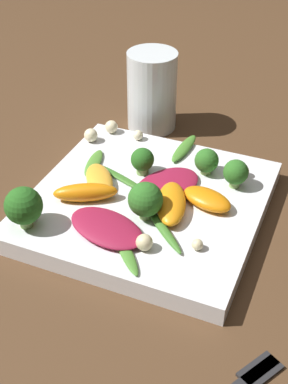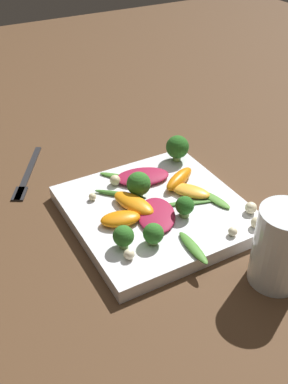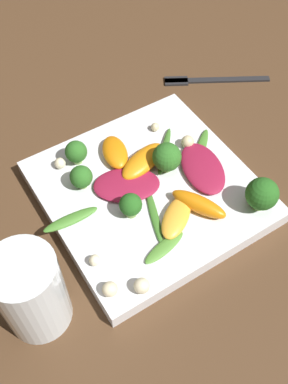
% 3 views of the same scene
% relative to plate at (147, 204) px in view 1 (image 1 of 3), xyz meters
% --- Properties ---
extents(ground_plane, '(2.40, 2.40, 0.00)m').
position_rel_plate_xyz_m(ground_plane, '(0.00, 0.00, -0.01)').
color(ground_plane, '#4C331E').
extents(plate, '(0.26, 0.26, 0.02)m').
position_rel_plate_xyz_m(plate, '(0.00, 0.00, 0.00)').
color(plate, white).
rests_on(plate, ground_plane).
extents(drinking_glass, '(0.07, 0.07, 0.12)m').
position_rel_plate_xyz_m(drinking_glass, '(-0.19, -0.07, 0.05)').
color(drinking_glass, white).
rests_on(drinking_glass, ground_plane).
extents(radicchio_leaf_0, '(0.10, 0.09, 0.01)m').
position_rel_plate_xyz_m(radicchio_leaf_0, '(-0.03, 0.02, 0.02)').
color(radicchio_leaf_0, maroon).
rests_on(radicchio_leaf_0, plate).
extents(radicchio_leaf_1, '(0.08, 0.10, 0.01)m').
position_rel_plate_xyz_m(radicchio_leaf_1, '(0.08, -0.02, 0.02)').
color(radicchio_leaf_1, maroon).
rests_on(radicchio_leaf_1, plate).
extents(orange_segment_0, '(0.09, 0.06, 0.02)m').
position_rel_plate_xyz_m(orange_segment_0, '(0.01, 0.03, 0.02)').
color(orange_segment_0, orange).
rests_on(orange_segment_0, plate).
extents(orange_segment_1, '(0.05, 0.07, 0.02)m').
position_rel_plate_xyz_m(orange_segment_1, '(-0.01, 0.07, 0.02)').
color(orange_segment_1, orange).
rests_on(orange_segment_1, plate).
extents(orange_segment_2, '(0.07, 0.07, 0.01)m').
position_rel_plate_xyz_m(orange_segment_2, '(-0.00, -0.06, 0.02)').
color(orange_segment_2, '#FCAD33').
rests_on(orange_segment_2, plate).
extents(orange_segment_3, '(0.05, 0.08, 0.02)m').
position_rel_plate_xyz_m(orange_segment_3, '(0.03, -0.06, 0.02)').
color(orange_segment_3, orange).
rests_on(orange_segment_3, plate).
extents(broccoli_floret_0, '(0.04, 0.04, 0.04)m').
position_rel_plate_xyz_m(broccoli_floret_0, '(0.04, 0.01, 0.04)').
color(broccoli_floret_0, '#7A9E51').
rests_on(broccoli_floret_0, plate).
extents(broccoli_floret_1, '(0.04, 0.04, 0.05)m').
position_rel_plate_xyz_m(broccoli_floret_1, '(0.10, -0.10, 0.04)').
color(broccoli_floret_1, '#84AD5B').
rests_on(broccoli_floret_1, plate).
extents(broccoli_floret_2, '(0.03, 0.03, 0.03)m').
position_rel_plate_xyz_m(broccoli_floret_2, '(-0.04, -0.02, 0.03)').
color(broccoli_floret_2, '#7A9E51').
rests_on(broccoli_floret_2, plate).
extents(broccoli_floret_3, '(0.03, 0.03, 0.03)m').
position_rel_plate_xyz_m(broccoli_floret_3, '(-0.07, 0.05, 0.03)').
color(broccoli_floret_3, '#7A9E51').
rests_on(broccoli_floret_3, plate).
extents(broccoli_floret_4, '(0.03, 0.03, 0.04)m').
position_rel_plate_xyz_m(broccoli_floret_4, '(-0.06, 0.09, 0.03)').
color(broccoli_floret_4, '#84AD5B').
rests_on(broccoli_floret_4, plate).
extents(arugula_sprig_0, '(0.04, 0.09, 0.00)m').
position_rel_plate_xyz_m(arugula_sprig_0, '(-0.02, -0.04, 0.01)').
color(arugula_sprig_0, '#3D7528').
rests_on(arugula_sprig_0, plate).
extents(arugula_sprig_1, '(0.07, 0.07, 0.01)m').
position_rel_plate_xyz_m(arugula_sprig_1, '(0.05, 0.04, 0.02)').
color(arugula_sprig_1, '#3D7528').
rests_on(arugula_sprig_1, plate).
extents(arugula_sprig_2, '(0.07, 0.02, 0.01)m').
position_rel_plate_xyz_m(arugula_sprig_2, '(-0.11, 0.01, 0.02)').
color(arugula_sprig_2, '#47842D').
rests_on(arugula_sprig_2, plate).
extents(arugula_sprig_3, '(0.06, 0.03, 0.01)m').
position_rel_plate_xyz_m(arugula_sprig_3, '(-0.03, -0.09, 0.01)').
color(arugula_sprig_3, '#518E33').
rests_on(arugula_sprig_3, plate).
extents(arugula_sprig_4, '(0.07, 0.06, 0.01)m').
position_rel_plate_xyz_m(arugula_sprig_4, '(0.10, 0.02, 0.01)').
color(arugula_sprig_4, '#47842D').
rests_on(arugula_sprig_4, plate).
extents(macadamia_nut_0, '(0.02, 0.02, 0.02)m').
position_rel_plate_xyz_m(macadamia_nut_0, '(-0.08, 0.09, 0.02)').
color(macadamia_nut_0, beige).
rests_on(macadamia_nut_0, plate).
extents(macadamia_nut_1, '(0.01, 0.01, 0.01)m').
position_rel_plate_xyz_m(macadamia_nut_1, '(-0.11, -0.06, 0.02)').
color(macadamia_nut_1, beige).
rests_on(macadamia_nut_1, plate).
extents(macadamia_nut_2, '(0.02, 0.02, 0.02)m').
position_rel_plate_xyz_m(macadamia_nut_2, '(-0.09, -0.12, 0.02)').
color(macadamia_nut_2, beige).
rests_on(macadamia_nut_2, plate).
extents(macadamia_nut_3, '(0.02, 0.02, 0.02)m').
position_rel_plate_xyz_m(macadamia_nut_3, '(0.08, 0.03, 0.02)').
color(macadamia_nut_3, beige).
rests_on(macadamia_nut_3, plate).
extents(macadamia_nut_4, '(0.02, 0.02, 0.02)m').
position_rel_plate_xyz_m(macadamia_nut_4, '(-0.12, -0.10, 0.02)').
color(macadamia_nut_4, beige).
rests_on(macadamia_nut_4, plate).
extents(macadamia_nut_5, '(0.01, 0.01, 0.01)m').
position_rel_plate_xyz_m(macadamia_nut_5, '(0.06, 0.08, 0.02)').
color(macadamia_nut_5, beige).
rests_on(macadamia_nut_5, plate).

